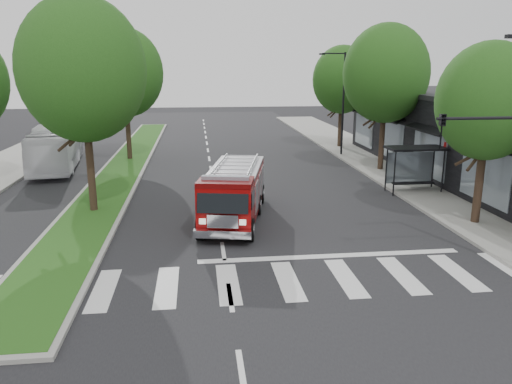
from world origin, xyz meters
TOP-DOWN VIEW (x-y plane):
  - ground at (0.00, 0.00)m, footprint 140.00×140.00m
  - sidewalk_right at (12.50, 10.00)m, footprint 5.00×80.00m
  - median at (-6.00, 18.00)m, footprint 3.00×50.00m
  - storefront_row at (17.00, 10.00)m, footprint 8.00×30.00m
  - bus_shelter at (11.20, 8.15)m, footprint 3.20×1.60m
  - tree_right_near at (11.50, 2.00)m, footprint 4.40×4.40m
  - tree_right_mid at (11.50, 14.00)m, footprint 5.60×5.60m
  - tree_right_far at (11.50, 24.00)m, footprint 5.00×5.00m
  - tree_median_near at (-6.00, 6.00)m, footprint 5.80×5.80m
  - tree_median_far at (-6.00, 20.00)m, footprint 5.60×5.60m
  - streetlight_right_far at (10.35, 20.00)m, footprint 2.11×0.20m
  - fire_engine at (0.76, 4.15)m, footprint 3.76×7.97m
  - city_bus at (-10.71, 17.94)m, footprint 3.95×11.14m

SIDE VIEW (x-z plane):
  - ground at x=0.00m, z-range 0.00..0.00m
  - sidewalk_right at x=12.50m, z-range 0.00..0.15m
  - median at x=-6.00m, z-range 0.00..0.16m
  - fire_engine at x=0.76m, z-range -0.05..2.60m
  - city_bus at x=-10.71m, z-range 0.00..3.04m
  - bus_shelter at x=11.20m, z-range 0.73..3.34m
  - storefront_row at x=17.00m, z-range 0.00..5.00m
  - streetlight_right_far at x=10.35m, z-range 0.48..8.48m
  - tree_right_near at x=11.50m, z-range 1.48..9.53m
  - tree_right_far at x=11.50m, z-range 1.47..10.20m
  - tree_right_mid at x=11.50m, z-range 1.63..11.35m
  - tree_median_far at x=-6.00m, z-range 1.63..11.35m
  - tree_median_near at x=-6.00m, z-range 1.73..11.89m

